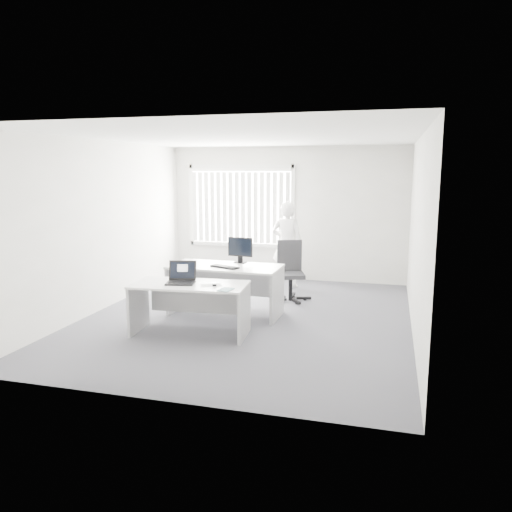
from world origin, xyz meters
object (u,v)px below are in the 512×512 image
(laptop, at_px, (180,273))
(desk_far, at_px, (225,279))
(office_chair, at_px, (290,282))
(desk_near, at_px, (190,298))
(person, at_px, (287,244))
(monitor, at_px, (240,250))

(laptop, bearing_deg, desk_far, 63.28)
(desk_far, height_order, office_chair, office_chair)
(desk_near, bearing_deg, laptop, -164.96)
(office_chair, bearing_deg, person, 86.46)
(desk_far, xyz_separation_m, office_chair, (0.83, 1.18, -0.25))
(desk_far, bearing_deg, desk_near, -97.31)
(desk_near, relative_size, office_chair, 1.56)
(office_chair, height_order, laptop, office_chair)
(desk_far, bearing_deg, monitor, 63.43)
(desk_near, bearing_deg, monitor, 72.05)
(desk_far, distance_m, office_chair, 1.46)
(laptop, distance_m, monitor, 1.48)
(laptop, relative_size, monitor, 0.92)
(laptop, bearing_deg, person, 63.60)
(office_chair, relative_size, laptop, 2.74)
(desk_far, height_order, monitor, monitor)
(office_chair, distance_m, monitor, 1.30)
(desk_near, relative_size, person, 0.97)
(laptop, xyz_separation_m, monitor, (0.45, 1.41, 0.13))
(monitor, bearing_deg, laptop, -102.43)
(desk_far, xyz_separation_m, monitor, (0.16, 0.30, 0.44))
(desk_far, bearing_deg, office_chair, 56.55)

